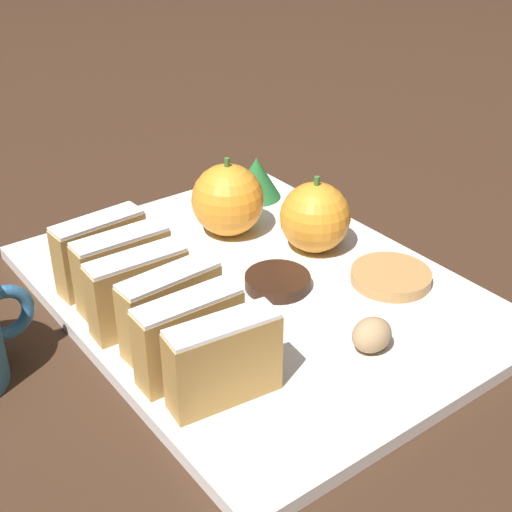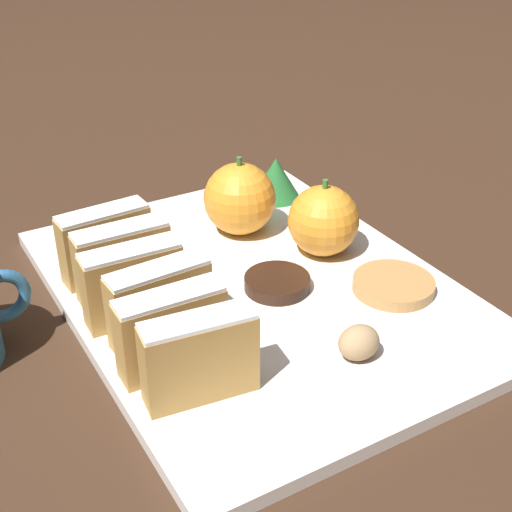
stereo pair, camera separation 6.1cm
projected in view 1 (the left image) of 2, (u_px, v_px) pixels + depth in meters
ground_plane at (256, 297)px, 0.63m from camera, size 6.00×6.00×0.00m
serving_platter at (256, 291)px, 0.63m from camera, size 0.31×0.40×0.01m
stollen_slice_front at (224, 361)px, 0.48m from camera, size 0.08×0.03×0.06m
stollen_slice_second at (189, 337)px, 0.51m from camera, size 0.08×0.03×0.06m
stollen_slice_third at (171, 310)px, 0.53m from camera, size 0.08×0.03×0.06m
stollen_slice_fourth at (139, 291)px, 0.56m from camera, size 0.08×0.03×0.06m
stollen_slice_fifth at (123, 269)px, 0.59m from camera, size 0.08×0.03×0.06m
stollen_slice_sixth at (101, 252)px, 0.61m from camera, size 0.08×0.03×0.06m
orange_near at (228, 200)px, 0.69m from camera, size 0.07×0.07×0.08m
orange_far at (315, 217)px, 0.66m from camera, size 0.07×0.07×0.07m
walnut at (372, 335)px, 0.54m from camera, size 0.03×0.03×0.03m
chocolate_cookie at (278, 281)px, 0.62m from camera, size 0.06×0.06×0.01m
gingerbread_cookie at (391, 277)px, 0.63m from camera, size 0.07×0.07×0.01m
evergreen_sprig at (256, 178)px, 0.77m from camera, size 0.05×0.05×0.05m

